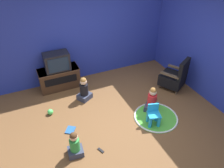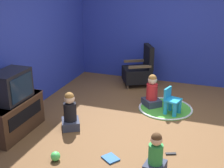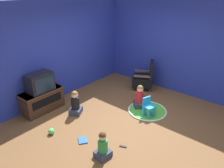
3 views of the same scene
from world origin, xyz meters
The scene contains 14 objects.
ground_plane centered at (0.00, 0.00, 0.00)m, with size 30.00×30.00×0.00m, color brown.
wall_back centered at (-0.29, 2.27, 1.36)m, with size 5.42×0.12×2.73m.
wall_right centered at (2.36, -0.34, 1.36)m, with size 0.12×5.33×2.73m.
tv_cabinet centered at (-0.98, 1.95, 0.30)m, with size 1.07×0.49×0.57m.
television centered at (-0.98, 1.92, 0.81)m, with size 0.64×0.41×0.48m.
black_armchair centered at (1.84, 0.63, 0.34)m, with size 0.76×0.79×0.91m.
yellow_kid_chair centered at (0.57, -0.33, 0.21)m, with size 0.33×0.32×0.49m.
play_mat centered at (0.75, -0.19, 0.01)m, with size 1.02×1.02×0.04m.
child_watching_left centered at (0.79, 0.10, 0.28)m, with size 0.43×0.43×0.64m.
child_watching_center centered at (-0.54, 1.17, 0.28)m, with size 0.42×0.41×0.64m.
child_watching_right centered at (-1.24, -0.42, 0.25)m, with size 0.32×0.28×0.57m.
toy_ball centered at (-1.46, 0.93, 0.07)m, with size 0.13×0.13×0.13m.
book centered at (-1.18, 0.22, 0.01)m, with size 0.27×0.28×0.02m.
remote_control centered at (-0.77, -0.55, 0.01)m, with size 0.10×0.16×0.02m.
Camera 3 is at (-3.63, -2.65, 3.05)m, focal length 35.00 mm.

